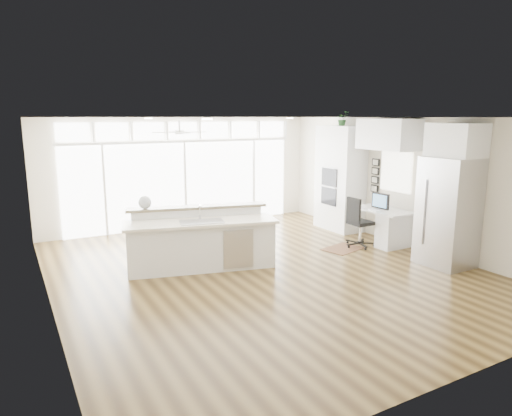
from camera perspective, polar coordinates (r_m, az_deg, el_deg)
floor at (r=8.27m, az=0.97°, el=-7.86°), size 7.00×8.00×0.02m
ceiling at (r=7.81m, az=1.03°, el=11.26°), size 7.00×8.00×0.02m
wall_back at (r=11.53m, az=-9.05°, el=4.43°), size 7.00×0.04×2.70m
wall_front at (r=4.98m, az=24.86°, el=-5.59°), size 7.00×0.04×2.70m
wall_left at (r=6.91m, az=-25.01°, el=-1.10°), size 0.04×8.00×2.70m
wall_right at (r=10.13m, az=18.42°, el=3.04°), size 0.04×8.00×2.70m
glass_wall at (r=11.51m, az=-8.90°, el=2.92°), size 5.80×0.06×2.08m
transom_row at (r=11.40m, az=-9.11°, el=9.54°), size 5.90×0.06×0.40m
desk_window at (r=10.28m, az=17.11°, el=4.36°), size 0.04×0.85×0.85m
ceiling_fan at (r=10.15m, az=-9.56°, el=9.89°), size 1.16×1.16×0.32m
recessed_lights at (r=7.99m, az=0.30°, el=11.12°), size 3.40×3.00×0.02m
oven_cabinet at (r=11.21m, az=10.46°, el=3.67°), size 0.64×1.20×2.50m
desk_nook at (r=10.25m, az=15.45°, el=-2.22°), size 0.72×1.30×0.76m
upper_cabinets at (r=10.01m, az=16.21°, el=8.84°), size 0.64×1.30×0.64m
refrigerator at (r=9.03m, az=22.88°, el=-0.48°), size 0.76×0.90×2.00m
fridge_cabinet at (r=8.93m, az=23.76°, el=7.76°), size 0.64×0.90×0.60m
framed_photos at (r=10.73m, az=14.68°, el=3.96°), size 0.06×0.22×0.80m
kitchen_island at (r=8.29m, az=-6.85°, el=-3.93°), size 2.88×1.66×1.08m
rug at (r=9.72m, az=10.77°, el=-5.02°), size 0.92×0.77×0.01m
office_chair at (r=9.87m, az=12.96°, el=-1.74°), size 0.55×0.51×1.05m
fishbowl at (r=8.47m, az=-13.72°, el=0.71°), size 0.27×0.27×0.24m
monitor at (r=10.08m, az=15.29°, el=0.87°), size 0.11×0.46×0.38m
keyboard at (r=9.99m, az=14.54°, el=-0.24°), size 0.15×0.31×0.01m
potted_plant at (r=11.11m, az=10.72°, el=10.74°), size 0.33×0.36×0.26m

